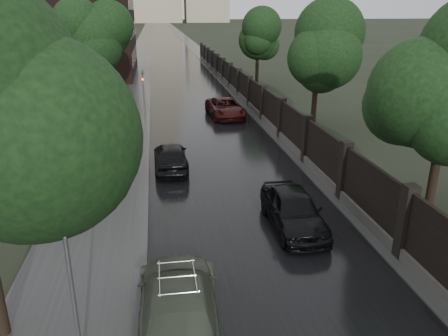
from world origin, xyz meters
TOP-DOWN VIEW (x-y plane):
  - road at (0.00, 190.00)m, footprint 8.00×420.00m
  - sidewalk_left at (-6.00, 190.00)m, footprint 4.00×420.00m
  - verge_right at (5.50, 190.00)m, footprint 3.00×420.00m
  - fence_right at (4.60, 32.01)m, footprint 0.45×75.72m
  - tree_left_far at (-8.00, 30.00)m, footprint 4.25×4.25m
  - tree_right_a at (7.50, 8.00)m, footprint 4.08×4.08m
  - tree_right_b at (7.50, 22.00)m, footprint 4.08×4.08m
  - tree_right_c at (7.50, 40.00)m, footprint 4.08×4.08m
  - lamp_post at (-5.40, 1.50)m, footprint 0.25×0.12m
  - traffic_light at (-4.30, 24.99)m, footprint 0.16×0.32m
  - volga_sedan at (-3.09, 2.68)m, footprint 2.31×5.37m
  - hatchback_left at (-2.81, 15.09)m, footprint 1.77×4.34m
  - car_right_near at (1.60, 7.71)m, footprint 1.85×4.55m
  - car_right_far at (1.91, 26.53)m, footprint 2.83×5.50m

SIDE VIEW (x-z plane):
  - road at x=0.00m, z-range 0.00..0.02m
  - verge_right at x=5.50m, z-range 0.00..0.08m
  - sidewalk_left at x=-6.00m, z-range 0.00..0.16m
  - hatchback_left at x=-2.81m, z-range 0.00..1.47m
  - car_right_far at x=1.91m, z-range 0.00..1.48m
  - volga_sedan at x=-3.09m, z-range 0.00..1.54m
  - car_right_near at x=1.60m, z-range 0.00..1.55m
  - fence_right at x=4.60m, z-range -0.34..2.36m
  - traffic_light at x=-4.30m, z-range 0.40..4.40m
  - lamp_post at x=-5.40m, z-range 0.12..5.23m
  - tree_right_a at x=7.50m, z-range 1.44..8.46m
  - tree_right_b at x=7.50m, z-range 1.44..8.46m
  - tree_right_c at x=7.50m, z-range 1.44..8.46m
  - tree_left_far at x=-8.00m, z-range 1.55..8.94m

